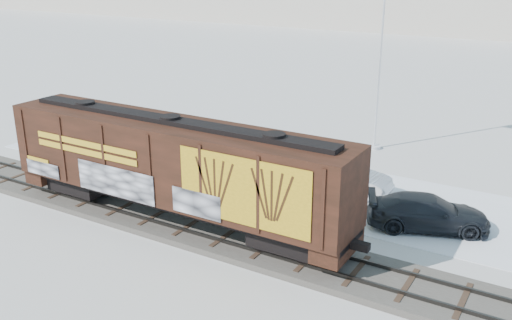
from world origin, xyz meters
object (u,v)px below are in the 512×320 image
Objects in this scene: car_silver at (248,175)px; car_white at (343,177)px; car_dark at (428,212)px; flagpole at (380,88)px; hopper_railcar at (173,164)px.

car_silver is 5.02m from car_white.
car_dark reaches higher than car_silver.
car_dark is at bearing -59.08° from flagpole.
car_dark is (6.03, -10.07, -3.21)m from flagpole.
car_white is 0.94× the size of car_dark.
car_silver is at bearing 68.11° from car_dark.
hopper_railcar is 3.17× the size of car_dark.
flagpole reaches higher than hopper_railcar.
car_silver is 0.83× the size of car_white.
flagpole reaches higher than car_silver.
hopper_railcar is 16.25m from flagpole.
car_white is at bearing -64.42° from car_silver.
car_silver is at bearing 113.19° from car_white.
flagpole is 8.64m from car_white.
flagpole is at bearing 75.48° from hopper_railcar.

